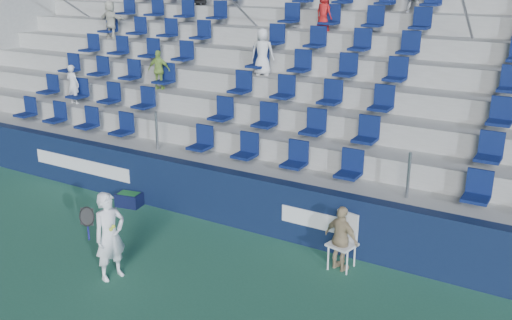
# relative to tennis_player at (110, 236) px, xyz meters

# --- Properties ---
(ground) EXTENTS (70.00, 70.00, 0.00)m
(ground) POSITION_rel_tennis_player_xyz_m (1.21, -0.15, -0.81)
(ground) COLOR #2C674C
(ground) RESTS_ON ground
(sponsor_wall) EXTENTS (24.00, 0.32, 1.20)m
(sponsor_wall) POSITION_rel_tennis_player_xyz_m (1.21, 3.00, -0.21)
(sponsor_wall) COLOR #101D3D
(sponsor_wall) RESTS_ON ground
(grandstand) EXTENTS (24.00, 8.17, 6.63)m
(grandstand) POSITION_rel_tennis_player_xyz_m (1.20, 8.10, 1.33)
(grandstand) COLOR #A9A9A4
(grandstand) RESTS_ON ground
(tennis_player) EXTENTS (0.69, 0.67, 1.62)m
(tennis_player) POSITION_rel_tennis_player_xyz_m (0.00, 0.00, 0.00)
(tennis_player) COLOR white
(tennis_player) RESTS_ON ground
(line_judge_chair) EXTENTS (0.55, 0.56, 1.04)m
(line_judge_chair) POSITION_rel_tennis_player_xyz_m (3.39, 2.51, -0.22)
(line_judge_chair) COLOR white
(line_judge_chair) RESTS_ON ground
(line_judge) EXTENTS (0.78, 0.50, 1.24)m
(line_judge) POSITION_rel_tennis_player_xyz_m (3.39, 2.35, -0.19)
(line_judge) COLOR tan
(line_judge) RESTS_ON ground
(ball_bin) EXTENTS (0.64, 0.48, 0.32)m
(ball_bin) POSITION_rel_tennis_player_xyz_m (-2.01, 2.60, -0.64)
(ball_bin) COLOR black
(ball_bin) RESTS_ON ground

